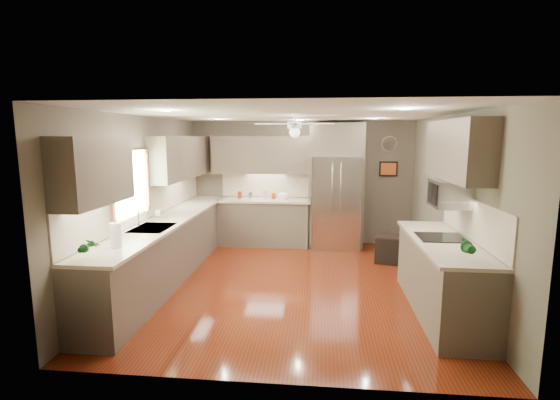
% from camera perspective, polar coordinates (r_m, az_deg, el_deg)
% --- Properties ---
extents(floor, '(5.00, 5.00, 0.00)m').
position_cam_1_polar(floor, '(6.23, 1.77, -11.71)').
color(floor, '#51180A').
rests_on(floor, ground).
extents(ceiling, '(5.00, 5.00, 0.00)m').
position_cam_1_polar(ceiling, '(5.84, 1.89, 11.91)').
color(ceiling, white).
rests_on(ceiling, ground).
extents(wall_back, '(4.50, 0.00, 4.50)m').
position_cam_1_polar(wall_back, '(8.38, 2.99, 2.45)').
color(wall_back, '#5F5748').
rests_on(wall_back, ground).
extents(wall_front, '(4.50, 0.00, 4.50)m').
position_cam_1_polar(wall_front, '(3.47, -0.98, -6.92)').
color(wall_front, '#5F5748').
rests_on(wall_front, ground).
extents(wall_left, '(0.00, 5.00, 5.00)m').
position_cam_1_polar(wall_left, '(6.46, -18.51, 0.05)').
color(wall_left, '#5F5748').
rests_on(wall_left, ground).
extents(wall_right, '(0.00, 5.00, 5.00)m').
position_cam_1_polar(wall_right, '(6.18, 23.13, -0.60)').
color(wall_right, '#5F5748').
rests_on(wall_right, ground).
extents(canister_a, '(0.11, 0.11, 0.14)m').
position_cam_1_polar(canister_a, '(8.25, -5.68, 0.71)').
color(canister_a, maroon).
rests_on(canister_a, back_run).
extents(canister_b, '(0.12, 0.12, 0.14)m').
position_cam_1_polar(canister_b, '(8.23, -4.16, 0.64)').
color(canister_b, silver).
rests_on(canister_b, back_run).
extents(canister_c, '(0.11, 0.11, 0.17)m').
position_cam_1_polar(canister_c, '(8.20, -2.10, 0.77)').
color(canister_c, tan).
rests_on(canister_c, back_run).
extents(canister_d, '(0.10, 0.10, 0.13)m').
position_cam_1_polar(canister_d, '(8.19, -0.90, 0.55)').
color(canister_d, maroon).
rests_on(canister_d, back_run).
extents(soap_bottle, '(0.09, 0.09, 0.18)m').
position_cam_1_polar(soap_bottle, '(6.55, -16.61, -1.67)').
color(soap_bottle, white).
rests_on(soap_bottle, left_run).
extents(potted_plant_left, '(0.16, 0.11, 0.30)m').
position_cam_1_polar(potted_plant_left, '(4.60, -25.39, -5.89)').
color(potted_plant_left, '#18561F').
rests_on(potted_plant_left, left_run).
extents(potted_plant_right, '(0.17, 0.15, 0.29)m').
position_cam_1_polar(potted_plant_right, '(4.59, 24.77, -5.90)').
color(potted_plant_right, '#18561F').
rests_on(potted_plant_right, right_run).
extents(bowl, '(0.30, 0.30, 0.06)m').
position_cam_1_polar(bowl, '(8.14, 0.49, 0.28)').
color(bowl, tan).
rests_on(bowl, back_run).
extents(left_run, '(0.65, 4.70, 1.45)m').
position_cam_1_polar(left_run, '(6.64, -15.31, -6.34)').
color(left_run, brown).
rests_on(left_run, ground).
extents(back_run, '(1.85, 0.65, 1.45)m').
position_cam_1_polar(back_run, '(8.28, -2.18, -2.99)').
color(back_run, brown).
rests_on(back_run, ground).
extents(uppers, '(4.50, 4.70, 0.95)m').
position_cam_1_polar(uppers, '(6.63, -4.16, 6.11)').
color(uppers, brown).
rests_on(uppers, wall_left).
extents(window, '(0.05, 1.12, 0.92)m').
position_cam_1_polar(window, '(5.96, -20.35, 2.15)').
color(window, '#BFF2B2').
rests_on(window, wall_left).
extents(sink, '(0.50, 0.70, 0.32)m').
position_cam_1_polar(sink, '(5.94, -17.50, -4.02)').
color(sink, silver).
rests_on(sink, left_run).
extents(refrigerator, '(1.06, 0.75, 2.45)m').
position_cam_1_polar(refrigerator, '(8.04, 7.86, 1.67)').
color(refrigerator, silver).
rests_on(refrigerator, ground).
extents(right_run, '(0.70, 2.20, 1.45)m').
position_cam_1_polar(right_run, '(5.52, 21.90, -9.80)').
color(right_run, brown).
rests_on(right_run, ground).
extents(microwave, '(0.43, 0.55, 0.34)m').
position_cam_1_polar(microwave, '(5.56, 22.74, 0.83)').
color(microwave, silver).
rests_on(microwave, wall_right).
extents(ceiling_fan, '(1.18, 1.18, 0.32)m').
position_cam_1_polar(ceiling_fan, '(6.13, 2.08, 10.20)').
color(ceiling_fan, white).
rests_on(ceiling_fan, ceiling).
extents(recessed_lights, '(2.84, 3.14, 0.01)m').
position_cam_1_polar(recessed_lights, '(6.24, 1.77, 11.67)').
color(recessed_lights, white).
rests_on(recessed_lights, ceiling).
extents(wall_clock, '(0.30, 0.03, 0.30)m').
position_cam_1_polar(wall_clock, '(8.41, 15.13, 7.65)').
color(wall_clock, white).
rests_on(wall_clock, wall_back).
extents(framed_print, '(0.36, 0.03, 0.30)m').
position_cam_1_polar(framed_print, '(8.43, 15.00, 4.25)').
color(framed_print, black).
rests_on(framed_print, wall_back).
extents(stool, '(0.50, 0.50, 0.48)m').
position_cam_1_polar(stool, '(7.43, 14.94, -6.65)').
color(stool, black).
rests_on(stool, ground).
extents(paper_towel, '(0.12, 0.12, 0.31)m').
position_cam_1_polar(paper_towel, '(5.00, -22.10, -4.63)').
color(paper_towel, white).
rests_on(paper_towel, left_run).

